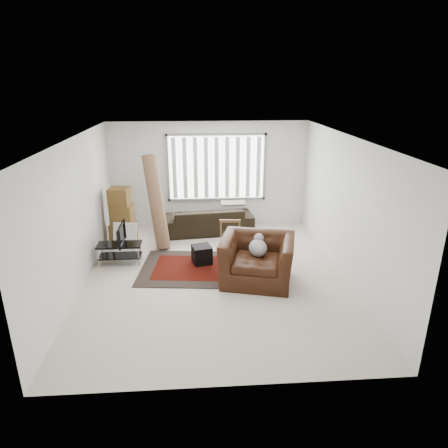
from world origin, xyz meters
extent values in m
plane|color=beige|center=(0.00, 0.00, 0.00)|extent=(6.00, 6.00, 0.00)
cube|color=white|center=(0.00, 0.00, 2.70)|extent=(5.00, 6.00, 0.02)
cube|color=white|center=(0.00, 3.00, 1.35)|extent=(5.00, 0.02, 2.70)
cube|color=white|center=(0.00, -3.00, 1.35)|extent=(5.00, 0.02, 2.70)
cube|color=white|center=(-2.50, 0.00, 1.35)|extent=(0.02, 6.00, 2.70)
cube|color=white|center=(2.50, 0.00, 1.35)|extent=(0.02, 6.00, 2.70)
cube|color=white|center=(0.20, 2.98, 1.55)|extent=(2.40, 0.01, 1.60)
cube|color=gray|center=(0.20, 2.96, 1.55)|extent=(2.52, 0.06, 1.72)
cube|color=white|center=(0.20, 2.92, 1.55)|extent=(2.40, 0.02, 1.55)
cube|color=black|center=(-0.23, 0.36, 0.01)|extent=(2.69, 1.94, 0.02)
cube|color=#480D06|center=(-0.23, 0.36, 0.02)|extent=(2.11, 1.37, 0.00)
cube|color=black|center=(-1.95, 0.73, 0.43)|extent=(0.90, 0.41, 0.04)
cube|color=black|center=(-1.95, 0.73, 0.18)|extent=(0.87, 0.38, 0.03)
cylinder|color=#B2B2B7|center=(-2.36, 0.56, 0.23)|extent=(0.03, 0.03, 0.45)
cylinder|color=#B2B2B7|center=(-1.54, 0.56, 0.23)|extent=(0.03, 0.03, 0.45)
cylinder|color=#B2B2B7|center=(-2.36, 0.90, 0.23)|extent=(0.03, 0.03, 0.45)
cylinder|color=#B2B2B7|center=(-1.54, 0.90, 0.23)|extent=(0.03, 0.03, 0.45)
imported|color=black|center=(-1.95, 0.73, 0.66)|extent=(0.09, 0.73, 0.42)
cube|color=black|center=(-0.24, 0.62, 0.21)|extent=(0.45, 0.45, 0.38)
cube|color=brown|center=(-2.07, 1.90, 0.25)|extent=(0.60, 0.56, 0.49)
cube|color=brown|center=(-2.05, 1.87, 0.72)|extent=(0.54, 0.50, 0.44)
cube|color=brown|center=(-2.09, 1.92, 1.14)|extent=(0.49, 0.49, 0.40)
cube|color=silver|center=(-1.95, 1.38, 0.33)|extent=(0.56, 0.33, 0.66)
cylinder|color=brown|center=(-1.23, 1.66, 1.06)|extent=(0.70, 0.90, 2.13)
imported|color=black|center=(-0.05, 2.45, 0.43)|extent=(2.32, 1.19, 0.86)
cube|color=#958161|center=(0.35, 0.68, 0.43)|extent=(0.50, 0.50, 0.05)
cylinder|color=brown|center=(0.14, 0.50, 0.22)|extent=(0.04, 0.04, 0.43)
cylinder|color=brown|center=(0.53, 0.47, 0.22)|extent=(0.04, 0.04, 0.43)
cylinder|color=brown|center=(0.17, 0.89, 0.22)|extent=(0.04, 0.04, 0.43)
cylinder|color=brown|center=(0.56, 0.86, 0.22)|extent=(0.04, 0.04, 0.43)
cube|color=brown|center=(0.37, 0.89, 0.84)|extent=(0.44, 0.07, 0.06)
cube|color=brown|center=(0.17, 0.90, 0.65)|extent=(0.04, 0.04, 0.43)
cube|color=brown|center=(0.56, 0.87, 0.65)|extent=(0.04, 0.04, 0.43)
cube|color=black|center=(0.35, 0.68, 0.55)|extent=(0.30, 0.19, 0.19)
imported|color=black|center=(0.80, -0.20, 0.50)|extent=(1.61, 1.48, 1.00)
ellipsoid|color=#59595B|center=(0.80, -0.20, 0.65)|extent=(0.36, 0.42, 0.25)
sphere|color=#59595B|center=(0.84, -0.02, 0.80)|extent=(0.19, 0.19, 0.19)
camera|label=1|loc=(-0.33, -7.03, 3.66)|focal=32.00mm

